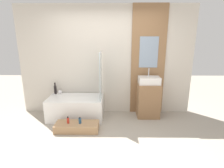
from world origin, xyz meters
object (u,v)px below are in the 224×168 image
Objects in this scene: sink at (149,80)px; vase_round_light at (60,92)px; bottle_soap_primary at (68,120)px; bottle_soap_secondary at (80,121)px; wooden_step_bench at (77,127)px; vase_tall_dark at (55,89)px; bathtub at (76,107)px.

sink is 5.08× the size of vase_round_light.
bottle_soap_secondary is at bearing 0.00° from bottle_soap_primary.
vase_round_light is at bearing 123.70° from wooden_step_bench.
vase_round_light reaches higher than wooden_step_bench.
vase_tall_dark is 1.96× the size of bottle_soap_primary.
vase_tall_dark reaches higher than bathtub.
vase_round_light is 0.72× the size of bottle_soap_secondary.
vase_round_light is at bearing 126.64° from bottle_soap_secondary.
bottle_soap_secondary is at bearing -53.36° from vase_round_light.
sink is (1.71, 0.11, 0.64)m from bathtub.
bottle_soap_secondary is (0.07, 0.00, 0.14)m from wooden_step_bench.
sink is at bearing -4.05° from vase_tall_dark.
bathtub is 1.43× the size of wooden_step_bench.
sink is 2.29m from vase_tall_dark.
vase_round_light is at bearing 150.17° from bathtub.
wooden_step_bench is at bearing -51.85° from vase_tall_dark.
sink is (1.57, 0.72, 0.81)m from wooden_step_bench.
bottle_soap_secondary is at bearing -154.48° from sink.
sink is 1.73× the size of vase_tall_dark.
bottle_soap_secondary is (0.21, -0.61, -0.03)m from bathtub.
bathtub is 0.65m from wooden_step_bench.
bottle_soap_primary is 0.24m from bottle_soap_secondary.
vase_tall_dark is at bearing 120.32° from bottle_soap_primary.
bathtub is 0.62m from bottle_soap_primary.
vase_tall_dark reaches higher than bottle_soap_primary.
bottle_soap_primary is at bearing -59.68° from vase_tall_dark.
vase_round_light is at bearing 114.82° from bottle_soap_primary.
vase_tall_dark reaches higher than wooden_step_bench.
sink reaches higher than bathtub.
bathtub is at bearing 108.58° from bottle_soap_secondary.
bathtub is 0.71m from vase_tall_dark.
wooden_step_bench is 0.23m from bottle_soap_primary.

